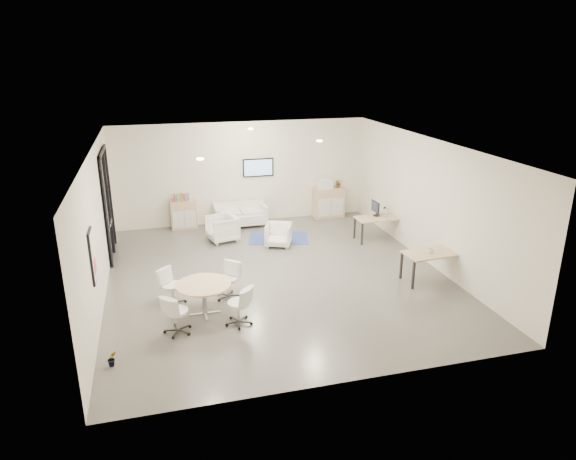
% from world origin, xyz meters
% --- Properties ---
extents(room_shell, '(9.60, 10.60, 4.80)m').
position_xyz_m(room_shell, '(0.00, 0.00, 1.60)').
color(room_shell, '#5C5854').
rests_on(room_shell, ground).
extents(glass_door, '(0.09, 1.90, 2.85)m').
position_xyz_m(glass_door, '(-3.95, 2.51, 1.50)').
color(glass_door, black).
rests_on(glass_door, room_shell).
extents(artwork, '(0.05, 0.54, 1.04)m').
position_xyz_m(artwork, '(-3.97, -1.60, 1.55)').
color(artwork, black).
rests_on(artwork, room_shell).
extents(wall_tv, '(0.98, 0.06, 0.58)m').
position_xyz_m(wall_tv, '(0.50, 4.46, 1.75)').
color(wall_tv, black).
rests_on(wall_tv, room_shell).
extents(ceiling_spots, '(3.14, 4.14, 0.03)m').
position_xyz_m(ceiling_spots, '(-0.20, 0.83, 3.18)').
color(ceiling_spots, '#FFEAC6').
rests_on(ceiling_spots, room_shell).
extents(sideboard_left, '(0.79, 0.41, 0.88)m').
position_xyz_m(sideboard_left, '(-1.92, 4.27, 0.44)').
color(sideboard_left, tan).
rests_on(sideboard_left, room_shell).
extents(sideboard_right, '(0.99, 0.48, 0.99)m').
position_xyz_m(sideboard_right, '(2.81, 4.24, 0.49)').
color(sideboard_right, tan).
rests_on(sideboard_right, room_shell).
extents(books, '(0.46, 0.14, 0.22)m').
position_xyz_m(books, '(-1.96, 4.27, 0.99)').
color(books, red).
rests_on(books, sideboard_left).
extents(printer, '(0.48, 0.41, 0.33)m').
position_xyz_m(printer, '(2.68, 4.24, 1.14)').
color(printer, white).
rests_on(printer, sideboard_right).
extents(loveseat, '(1.62, 0.81, 0.61)m').
position_xyz_m(loveseat, '(-0.19, 4.09, 0.33)').
color(loveseat, silver).
rests_on(loveseat, room_shell).
extents(blue_rug, '(1.94, 1.52, 0.01)m').
position_xyz_m(blue_rug, '(0.70, 2.62, 0.01)').
color(blue_rug, '#314696').
rests_on(blue_rug, room_shell).
extents(armchair_left, '(0.91, 0.94, 0.82)m').
position_xyz_m(armchair_left, '(-0.93, 2.84, 0.41)').
color(armchair_left, silver).
rests_on(armchair_left, room_shell).
extents(armchair_right, '(0.89, 0.86, 0.71)m').
position_xyz_m(armchair_right, '(0.54, 2.01, 0.36)').
color(armchair_right, silver).
rests_on(armchair_right, room_shell).
extents(desk_rear, '(1.34, 0.70, 0.69)m').
position_xyz_m(desk_rear, '(3.46, 1.74, 0.62)').
color(desk_rear, tan).
rests_on(desk_rear, room_shell).
extents(desk_front, '(1.45, 0.80, 0.73)m').
position_xyz_m(desk_front, '(3.51, -1.24, 0.66)').
color(desk_front, tan).
rests_on(desk_front, room_shell).
extents(monitor, '(0.20, 0.50, 0.44)m').
position_xyz_m(monitor, '(3.42, 1.89, 0.92)').
color(monitor, black).
rests_on(monitor, desk_rear).
extents(round_table, '(1.14, 1.14, 0.69)m').
position_xyz_m(round_table, '(-1.93, -1.52, 0.61)').
color(round_table, tan).
rests_on(round_table, room_shell).
extents(meeting_chairs, '(2.05, 2.05, 0.82)m').
position_xyz_m(meeting_chairs, '(-1.93, -1.52, 0.41)').
color(meeting_chairs, white).
rests_on(meeting_chairs, room_shell).
extents(plant_cabinet, '(0.26, 0.29, 0.22)m').
position_xyz_m(plant_cabinet, '(3.15, 4.22, 1.10)').
color(plant_cabinet, '#3F7F3F').
rests_on(plant_cabinet, sideboard_right).
extents(plant_floor, '(0.23, 0.32, 0.13)m').
position_xyz_m(plant_floor, '(-3.70, -3.00, 0.06)').
color(plant_floor, '#3F7F3F').
rests_on(plant_floor, room_shell).
extents(cup, '(0.14, 0.11, 0.13)m').
position_xyz_m(cup, '(3.43, -1.27, 0.79)').
color(cup, white).
rests_on(cup, desk_front).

